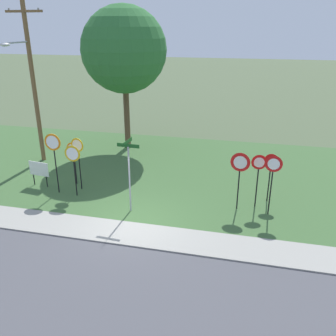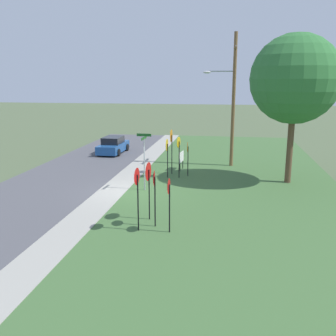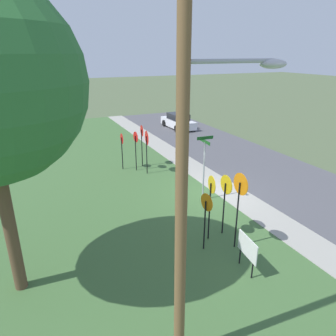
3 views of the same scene
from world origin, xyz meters
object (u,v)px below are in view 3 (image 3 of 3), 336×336
at_px(yield_sign_near_right, 147,142).
at_px(parked_sedan_distant, 178,121).
at_px(yield_sign_far_left, 122,143).
at_px(street_name_post, 204,163).
at_px(stop_sign_near_right, 226,192).
at_px(notice_board, 247,249).
at_px(stop_sign_far_left, 206,210).
at_px(stop_sign_near_left, 240,194).
at_px(yield_sign_near_left, 136,142).
at_px(yield_sign_far_right, 142,136).
at_px(utility_pole, 189,158).
at_px(stop_sign_far_center, 211,194).

height_order(yield_sign_near_right, parked_sedan_distant, yield_sign_near_right).
xyz_separation_m(yield_sign_far_left, street_name_post, (-5.71, -2.29, 0.22)).
height_order(stop_sign_near_right, street_name_post, street_name_post).
bearing_deg(notice_board, stop_sign_far_left, 27.20).
relative_size(stop_sign_near_left, yield_sign_near_left, 1.21).
xyz_separation_m(yield_sign_far_right, utility_pole, (-12.79, 3.63, 2.98)).
xyz_separation_m(yield_sign_near_left, parked_sedan_distant, (9.23, -7.32, -1.17)).
relative_size(yield_sign_far_right, street_name_post, 0.83).
xyz_separation_m(stop_sign_near_left, notice_board, (-1.25, 0.50, -1.30)).
bearing_deg(yield_sign_near_left, stop_sign_far_center, 174.67).
bearing_deg(yield_sign_near_right, yield_sign_far_left, 46.31).
xyz_separation_m(stop_sign_far_center, street_name_post, (3.04, -1.50, 0.02)).
height_order(yield_sign_near_left, notice_board, yield_sign_near_left).
bearing_deg(stop_sign_far_left, notice_board, -166.42).
height_order(stop_sign_far_left, stop_sign_far_center, stop_sign_far_center).
xyz_separation_m(stop_sign_near_left, parked_sedan_distant, (18.33, -6.63, -1.53)).
relative_size(stop_sign_far_left, street_name_post, 0.69).
xyz_separation_m(stop_sign_near_left, yield_sign_near_right, (8.34, 0.28, -0.20)).
bearing_deg(notice_board, stop_sign_far_center, 9.71).
height_order(stop_sign_near_right, stop_sign_far_left, stop_sign_near_right).
bearing_deg(stop_sign_far_center, stop_sign_far_left, 145.78).
bearing_deg(yield_sign_far_right, stop_sign_near_left, -174.73).
height_order(yield_sign_far_left, street_name_post, street_name_post).
relative_size(stop_sign_far_center, yield_sign_far_left, 1.15).
height_order(stop_sign_near_left, stop_sign_far_left, stop_sign_near_left).
relative_size(stop_sign_near_right, yield_sign_near_left, 1.02).
bearing_deg(stop_sign_near_left, stop_sign_far_center, 34.42).
distance_m(stop_sign_near_right, parked_sedan_distant, 18.56).
height_order(stop_sign_near_right, parked_sedan_distant, stop_sign_near_right).
distance_m(street_name_post, parked_sedan_distant, 15.56).
relative_size(yield_sign_near_right, notice_board, 2.06).
distance_m(stop_sign_far_left, parked_sedan_distant, 19.57).
bearing_deg(street_name_post, stop_sign_near_right, 168.37).
bearing_deg(yield_sign_far_right, utility_pole, 168.83).
xyz_separation_m(stop_sign_far_center, yield_sign_far_right, (8.76, -0.50, 0.10)).
relative_size(yield_sign_far_left, utility_pole, 0.25).
xyz_separation_m(yield_sign_near_left, utility_pole, (-12.24, 3.04, 3.16)).
bearing_deg(stop_sign_near_right, yield_sign_far_left, 10.16).
height_order(yield_sign_far_right, notice_board, yield_sign_far_right).
relative_size(stop_sign_far_left, yield_sign_far_right, 0.84).
bearing_deg(stop_sign_far_left, yield_sign_near_right, -12.39).
bearing_deg(notice_board, utility_pole, 127.42).
bearing_deg(parked_sedan_distant, stop_sign_far_left, 155.22).
bearing_deg(stop_sign_far_left, utility_pole, 136.66).
bearing_deg(yield_sign_far_left, utility_pole, 170.34).
bearing_deg(yield_sign_near_left, yield_sign_near_right, -157.68).
bearing_deg(street_name_post, yield_sign_far_right, 13.36).
xyz_separation_m(yield_sign_far_left, parked_sedan_distant, (8.70, -8.02, -1.05)).
xyz_separation_m(yield_sign_far_right, parked_sedan_distant, (8.68, -6.74, -1.35)).
relative_size(stop_sign_near_right, yield_sign_near_right, 0.95).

